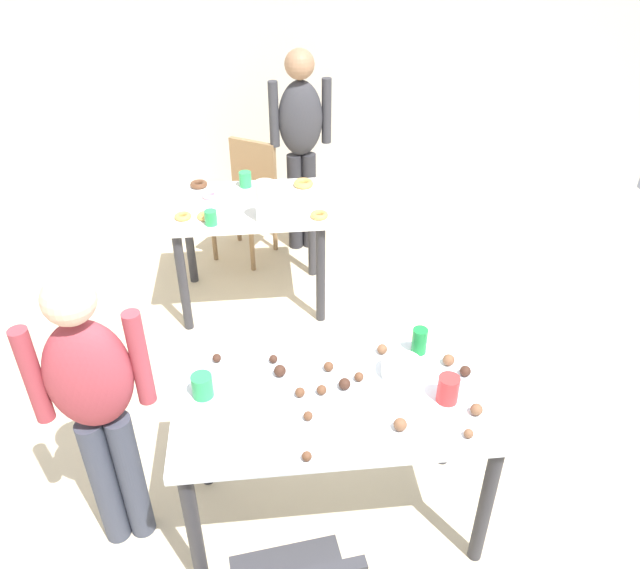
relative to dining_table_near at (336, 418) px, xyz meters
The scene contains 37 objects.
ground_plane 0.67m from the dining_table_near, 48.10° to the left, with size 6.40×6.40×0.00m, color beige.
wall_back 3.42m from the dining_table_near, 87.69° to the left, with size 6.40×0.10×2.60m, color beige.
dining_table_near is the anchor object (origin of this frame).
dining_table_far 1.85m from the dining_table_near, 100.37° to the left, with size 1.00×0.69×0.75m.
chair_far_table 2.54m from the dining_table_near, 97.86° to the left, with size 0.55×0.55×0.87m.
person_girl_near 0.95m from the dining_table_near, behind, with size 0.46×0.25×1.39m.
person_adult_far 2.55m from the dining_table_near, 88.50° to the left, with size 0.45×0.23×1.53m.
mixing_bowl 0.34m from the dining_table_near, 21.52° to the left, with size 0.17×0.17×0.07m, color white.
soda_can 0.50m from the dining_table_near, 32.53° to the left, with size 0.07×0.07×0.12m, color #198438.
fork_near 0.19m from the dining_table_near, 10.17° to the right, with size 0.17×0.02×0.01m, color silver.
cup_near_0 0.47m from the dining_table_near, ahead, with size 0.09×0.09×0.12m, color red.
cup_near_1 0.56m from the dining_table_near, behind, with size 0.09×0.09×0.10m, color green.
cake_ball_0 0.20m from the dining_table_near, 140.73° to the right, with size 0.04×0.04×0.04m, color brown.
cake_ball_1 0.57m from the dining_table_near, 149.60° to the left, with size 0.04×0.04×0.04m, color #3D2319.
cake_ball_2 0.55m from the dining_table_near, 17.24° to the left, with size 0.05×0.05×0.05m, color brown.
cake_ball_3 0.19m from the dining_table_near, 42.29° to the left, with size 0.04×0.04×0.04m, color brown.
cake_ball_4 0.14m from the dining_table_near, 145.48° to the left, with size 0.04×0.04×0.04m, color brown.
cake_ball_5 0.19m from the dining_table_near, 166.98° to the left, with size 0.04×0.04×0.04m, color brown.
cake_ball_6 0.55m from the dining_table_near, 28.40° to the right, with size 0.04×0.04×0.04m, color brown.
cake_ball_7 0.15m from the dining_table_near, 53.26° to the left, with size 0.05×0.05×0.05m, color #3D2319.
cake_ball_8 0.38m from the dining_table_near, 47.76° to the left, with size 0.05×0.05×0.05m, color brown.
cake_ball_9 0.22m from the dining_table_near, 92.88° to the left, with size 0.04×0.04×0.04m, color brown.
cake_ball_10 0.32m from the dining_table_near, 40.30° to the right, with size 0.05×0.05×0.05m, color brown.
cake_ball_11 0.58m from the dining_table_near, ahead, with size 0.05×0.05×0.05m, color #3D2319.
cake_ball_12 0.37m from the dining_table_near, 133.59° to the left, with size 0.04×0.04×0.04m, color #3D2319.
cake_ball_13 0.35m from the dining_table_near, 115.88° to the right, with size 0.04×0.04×0.04m, color brown.
cake_ball_14 0.30m from the dining_table_near, 142.65° to the left, with size 0.05×0.05×0.05m, color #3D2319.
cake_ball_15 0.57m from the dining_table_near, 14.73° to the right, with size 0.05×0.05×0.05m, color brown.
pitcher_far 1.60m from the dining_table_near, 98.16° to the left, with size 0.12×0.12×0.25m, color white.
cup_far_0 1.65m from the dining_table_near, 109.69° to the left, with size 0.07×0.07×0.09m, color green.
cup_far_1 2.11m from the dining_table_near, 99.47° to the left, with size 0.08×0.08×0.10m, color green.
donut_far_0 2.04m from the dining_table_near, 88.83° to the left, with size 0.13×0.13×0.04m, color gold.
donut_far_1 1.81m from the dining_table_near, 113.91° to the left, with size 0.10×0.10×0.03m, color gold.
donut_far_2 1.75m from the dining_table_near, 109.85° to the left, with size 0.11×0.11×0.03m, color gold.
donut_far_3 1.58m from the dining_table_near, 86.37° to the left, with size 0.11×0.11×0.03m, color gold.
donut_far_4 2.01m from the dining_table_near, 106.61° to the left, with size 0.11×0.11×0.03m, color pink.
donut_far_5 2.21m from the dining_table_near, 107.42° to the left, with size 0.12×0.12×0.03m, color brown.
Camera 1 is at (-0.39, -1.96, 2.53)m, focal length 34.99 mm.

